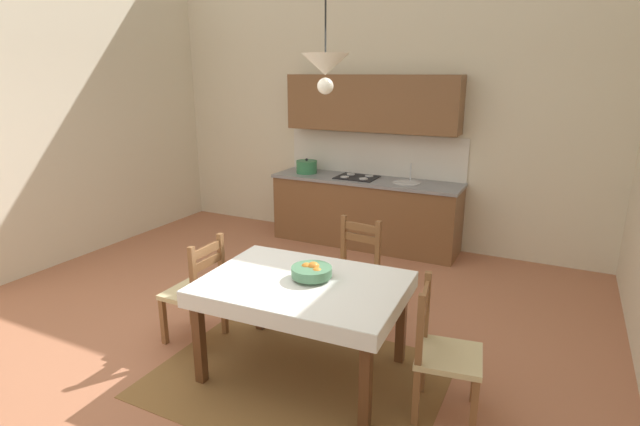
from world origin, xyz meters
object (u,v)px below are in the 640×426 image
at_px(dining_chair_kitchen_side, 353,272).
at_px(pendant_lamp, 325,66).
at_px(dining_chair_window_side, 443,354).
at_px(kitchen_cabinetry, 366,181).
at_px(dining_chair_tv_side, 197,292).
at_px(fruit_bowl, 312,271).
at_px(dining_table, 303,295).

xyz_separation_m(dining_chair_kitchen_side, pendant_lamp, (0.13, -0.86, 1.82)).
bearing_deg(dining_chair_window_side, dining_chair_kitchen_side, 136.91).
distance_m(kitchen_cabinetry, dining_chair_kitchen_side, 2.12).
bearing_deg(dining_chair_window_side, dining_chair_tv_side, 179.85).
xyz_separation_m(dining_chair_window_side, dining_chair_kitchen_side, (-1.06, 0.99, 0.00)).
bearing_deg(dining_chair_kitchen_side, fruit_bowl, -86.47).
height_order(kitchen_cabinetry, dining_table, kitchen_cabinetry).
bearing_deg(kitchen_cabinetry, dining_chair_window_side, -59.94).
height_order(kitchen_cabinetry, pendant_lamp, pendant_lamp).
height_order(kitchen_cabinetry, fruit_bowl, kitchen_cabinetry).
bearing_deg(pendant_lamp, kitchen_cabinetry, 105.46).
xyz_separation_m(dining_table, dining_chair_tv_side, (-1.03, 0.00, -0.20)).
bearing_deg(dining_chair_window_side, fruit_bowl, 176.48).
height_order(dining_chair_tv_side, dining_chair_kitchen_side, same).
bearing_deg(fruit_bowl, dining_chair_tv_side, -176.99).
relative_size(dining_chair_kitchen_side, fruit_bowl, 3.10).
relative_size(kitchen_cabinetry, dining_table, 1.64).
distance_m(dining_chair_kitchen_side, pendant_lamp, 2.02).
bearing_deg(pendant_lamp, dining_table, -128.97).
xyz_separation_m(kitchen_cabinetry, dining_chair_tv_side, (-0.36, -2.96, -0.41)).
xyz_separation_m(kitchen_cabinetry, dining_chair_window_side, (1.71, -2.96, -0.41)).
bearing_deg(dining_table, fruit_bowl, 56.69).
height_order(dining_chair_window_side, fruit_bowl, dining_chair_window_side).
height_order(dining_chair_kitchen_side, pendant_lamp, pendant_lamp).
xyz_separation_m(dining_chair_tv_side, pendant_lamp, (1.14, 0.13, 1.82)).
bearing_deg(fruit_bowl, pendant_lamp, 47.13).
relative_size(fruit_bowl, pendant_lamp, 0.37).
xyz_separation_m(dining_chair_tv_side, fruit_bowl, (1.07, 0.06, 0.37)).
relative_size(kitchen_cabinetry, fruit_bowl, 8.26).
height_order(dining_table, dining_chair_tv_side, dining_chair_tv_side).
bearing_deg(dining_chair_tv_side, kitchen_cabinetry, 83.11).
bearing_deg(dining_chair_tv_side, dining_chair_window_side, -0.15).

